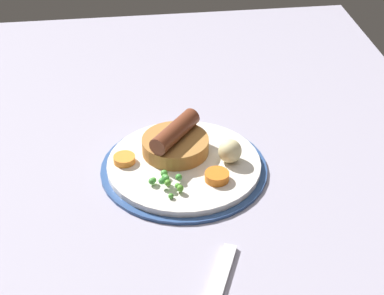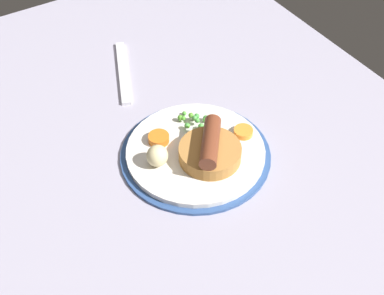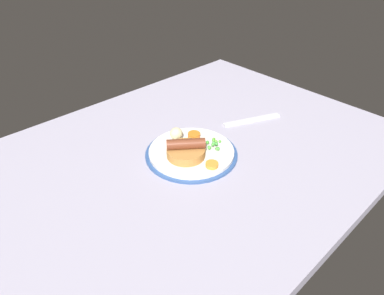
% 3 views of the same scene
% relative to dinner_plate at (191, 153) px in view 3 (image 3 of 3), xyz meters
% --- Properties ---
extents(dining_table, '(1.10, 0.80, 0.03)m').
position_rel_dinner_plate_xyz_m(dining_table, '(0.00, 0.01, -0.02)').
color(dining_table, '#9E99AD').
rests_on(dining_table, ground).
extents(dinner_plate, '(0.23, 0.23, 0.01)m').
position_rel_dinner_plate_xyz_m(dinner_plate, '(0.00, 0.00, 0.00)').
color(dinner_plate, '#2D4C84').
rests_on(dinner_plate, dining_table).
extents(sausage_pudding, '(0.09, 0.09, 0.05)m').
position_rel_dinner_plate_xyz_m(sausage_pudding, '(-0.03, -0.01, 0.03)').
color(sausage_pudding, '#AD7538').
rests_on(sausage_pudding, dinner_plate).
extents(pea_pile, '(0.05, 0.05, 0.02)m').
position_rel_dinner_plate_xyz_m(pea_pile, '(0.05, -0.03, 0.02)').
color(pea_pile, green).
rests_on(pea_pile, dinner_plate).
extents(potato_chunk_0, '(0.04, 0.05, 0.03)m').
position_rel_dinner_plate_xyz_m(potato_chunk_0, '(0.01, 0.06, 0.03)').
color(potato_chunk_0, beige).
rests_on(potato_chunk_0, dinner_plate).
extents(carrot_slice_0, '(0.04, 0.04, 0.01)m').
position_rel_dinner_plate_xyz_m(carrot_slice_0, '(0.05, 0.04, 0.01)').
color(carrot_slice_0, orange).
rests_on(carrot_slice_0, dinner_plate).
extents(carrot_slice_1, '(0.04, 0.04, 0.01)m').
position_rel_dinner_plate_xyz_m(carrot_slice_1, '(-0.01, -0.08, 0.01)').
color(carrot_slice_1, orange).
rests_on(carrot_slice_1, dinner_plate).
extents(fork, '(0.17, 0.08, 0.01)m').
position_rel_dinner_plate_xyz_m(fork, '(0.25, 0.00, -0.00)').
color(fork, silver).
rests_on(fork, dining_table).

